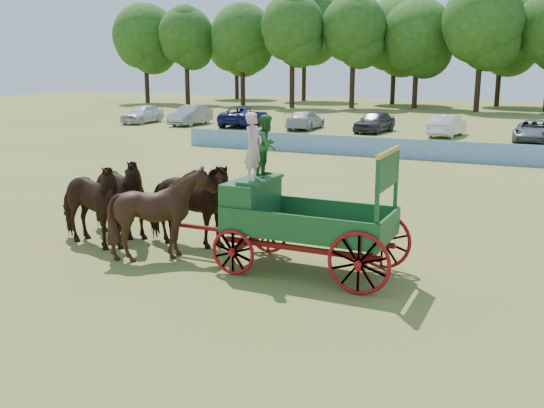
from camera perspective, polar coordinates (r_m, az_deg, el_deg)
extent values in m
plane|color=olive|center=(15.84, 0.44, -4.57)|extent=(160.00, 160.00, 0.00)
imported|color=#32190E|center=(16.79, -16.98, -0.01)|extent=(2.95, 1.74, 2.34)
imported|color=#32190E|center=(17.60, -14.61, 0.71)|extent=(3.00, 1.91, 2.34)
imported|color=#32190E|center=(15.32, -10.26, -0.84)|extent=(2.22, 1.99, 2.34)
imported|color=#32190E|center=(16.20, -8.03, -0.02)|extent=(2.83, 1.41, 2.34)
cube|color=maroon|center=(14.81, -1.94, -3.39)|extent=(0.12, 2.00, 0.12)
cube|color=maroon|center=(13.78, 9.31, -4.80)|extent=(0.12, 2.00, 0.12)
cube|color=maroon|center=(13.70, 2.63, -4.22)|extent=(3.80, 0.10, 0.12)
cube|color=maroon|center=(14.68, 4.27, -3.07)|extent=(3.80, 0.10, 0.12)
cube|color=maroon|center=(15.19, -4.98, -2.43)|extent=(2.80, 0.09, 0.09)
cube|color=#1B5224|center=(14.11, 3.50, -2.53)|extent=(3.80, 1.80, 0.10)
cube|color=#1B5224|center=(13.25, 2.12, -2.20)|extent=(3.80, 0.06, 0.55)
cube|color=#1B5224|center=(14.84, 4.76, -0.60)|extent=(3.80, 0.06, 0.55)
cube|color=#1B5224|center=(13.49, 10.97, -2.15)|extent=(0.06, 1.80, 0.55)
cube|color=#1B5224|center=(14.58, -1.97, 0.20)|extent=(0.85, 1.70, 1.05)
cube|color=#1B5224|center=(14.36, -1.09, 2.33)|extent=(0.55, 1.50, 0.08)
cube|color=#1B5224|center=(14.79, -3.27, -0.42)|extent=(0.10, 1.60, 0.65)
cube|color=#1B5224|center=(14.78, -2.64, -1.62)|extent=(0.55, 1.60, 0.06)
cube|color=#1B5224|center=(12.60, 9.85, -0.11)|extent=(0.08, 0.08, 1.80)
cube|color=#1B5224|center=(14.12, 11.56, 1.20)|extent=(0.08, 0.08, 1.80)
cube|color=#1B5224|center=(13.25, 10.86, 3.12)|extent=(0.07, 1.75, 0.75)
cube|color=gold|center=(13.19, 10.93, 4.83)|extent=(0.08, 1.80, 0.09)
cube|color=gold|center=(13.26, 10.69, 3.13)|extent=(0.02, 1.30, 0.12)
torus|color=maroon|center=(14.02, -3.69, -4.55)|extent=(1.09, 0.09, 1.09)
torus|color=maroon|center=(15.65, -0.37, -2.69)|extent=(1.09, 0.09, 1.09)
torus|color=maroon|center=(12.87, 8.16, -5.55)|extent=(1.39, 0.09, 1.39)
torus|color=maroon|center=(14.63, 10.34, -3.39)|extent=(1.39, 0.09, 1.39)
imported|color=#D8A5B7|center=(13.92, -1.74, 5.42)|extent=(0.37, 0.57, 1.56)
imported|color=#246025|center=(14.55, -0.50, 5.55)|extent=(0.55, 0.71, 1.47)
cube|color=#1F53AA|center=(32.85, 12.00, 5.14)|extent=(26.00, 0.08, 1.05)
imported|color=silver|center=(53.83, -12.10, 8.31)|extent=(2.26, 4.88, 1.62)
imported|color=gray|center=(51.43, -7.67, 8.28)|extent=(1.92, 4.98, 1.62)
imported|color=navy|center=(49.97, -2.60, 8.26)|extent=(3.32, 6.11, 1.63)
imported|color=silver|center=(47.60, 3.14, 7.90)|extent=(2.22, 4.97, 1.41)
imported|color=#333338|center=(45.78, 9.63, 7.65)|extent=(2.39, 4.83, 1.58)
imported|color=silver|center=(44.21, 16.15, 7.10)|extent=(2.11, 4.70, 1.50)
imported|color=slate|center=(43.09, 23.38, 6.34)|extent=(2.37, 4.96, 1.37)
cylinder|color=#382314|center=(84.73, -11.68, 10.92)|extent=(0.60, 0.60, 4.78)
sphere|color=#1E4512|center=(84.80, -11.88, 15.25)|extent=(8.45, 8.45, 8.45)
cylinder|color=#382314|center=(80.90, -7.96, 10.99)|extent=(0.60, 0.60, 4.80)
sphere|color=#1E4512|center=(80.97, -8.11, 15.55)|extent=(7.01, 7.01, 7.01)
cylinder|color=#382314|center=(78.00, -2.77, 11.00)|extent=(0.60, 0.60, 4.71)
sphere|color=#1E4512|center=(78.07, -2.82, 15.65)|extent=(7.70, 7.70, 7.70)
cylinder|color=#382314|center=(72.80, 1.90, 11.03)|extent=(0.60, 0.60, 5.09)
sphere|color=#1E4512|center=(72.92, 1.94, 16.41)|extent=(7.35, 7.35, 7.35)
cylinder|color=#382314|center=(72.82, 7.55, 10.91)|extent=(0.60, 0.60, 5.03)
sphere|color=#1E4512|center=(72.93, 7.71, 16.21)|extent=(7.47, 7.47, 7.47)
cylinder|color=#382314|center=(74.24, 13.31, 10.51)|extent=(0.60, 0.60, 4.50)
sphere|color=#1E4512|center=(74.29, 13.55, 15.16)|extent=(8.37, 8.37, 8.37)
cylinder|color=#382314|center=(69.94, 18.79, 10.32)|extent=(0.60, 0.60, 5.11)
sphere|color=#1E4512|center=(70.06, 19.20, 15.92)|extent=(8.43, 8.43, 8.43)
cylinder|color=#382314|center=(93.72, -3.33, 11.24)|extent=(0.60, 0.60, 4.57)
sphere|color=#1E4512|center=(93.76, -3.38, 14.99)|extent=(9.01, 9.01, 9.01)
cylinder|color=#382314|center=(88.47, 3.02, 11.60)|extent=(0.60, 0.60, 5.96)
sphere|color=#1E4512|center=(88.68, 3.08, 16.78)|extent=(9.93, 9.93, 9.93)
cylinder|color=#382314|center=(81.71, 11.31, 10.86)|extent=(0.60, 0.60, 4.74)
sphere|color=#1E4512|center=(81.77, 11.51, 15.31)|extent=(9.23, 9.23, 9.23)
cylinder|color=#382314|center=(80.78, 20.49, 10.33)|extent=(0.60, 0.60, 4.85)
sphere|color=#1E4512|center=(80.86, 20.86, 14.93)|extent=(9.30, 9.30, 9.30)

